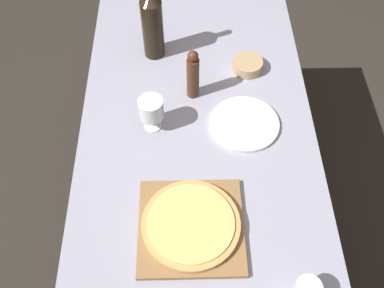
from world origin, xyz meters
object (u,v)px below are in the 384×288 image
Objects in this scene: wine_glass at (151,109)px; small_bowl at (247,65)px; wine_bottle at (152,24)px; pepper_mill at (193,75)px; pizza at (191,224)px.

wine_glass reaches higher than small_bowl.
wine_glass is 0.47m from small_bowl.
pepper_mill is at bearing -56.65° from wine_bottle.
pizza is at bearing -72.25° from wine_glass.
pizza is 1.40× the size of pepper_mill.
pepper_mill is 1.58× the size of wine_glass.
pepper_mill is at bearing 45.74° from wine_glass.
small_bowl reaches higher than pizza.
pepper_mill is at bearing 88.07° from pizza.
pizza is 2.52× the size of small_bowl.
wine_bottle reaches higher than pizza.
pizza is 0.86× the size of wine_bottle.
wine_bottle is at bearing 164.79° from small_bowl.
pizza is 2.22× the size of wine_glass.
pizza is at bearing -109.11° from small_bowl.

